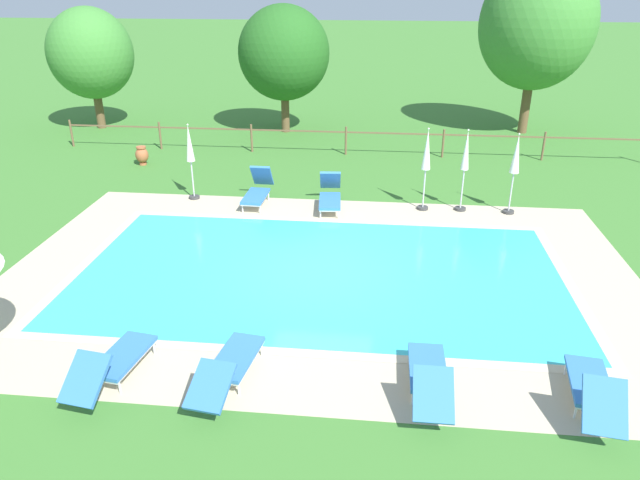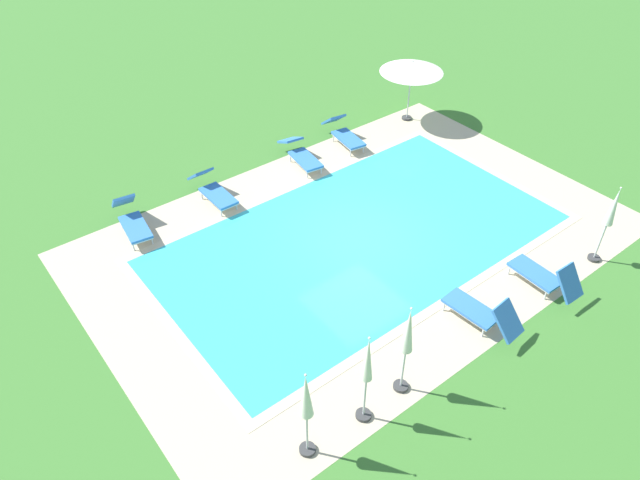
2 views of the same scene
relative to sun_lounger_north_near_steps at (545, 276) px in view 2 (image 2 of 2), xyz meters
The scene contains 15 objects.
ground_plane 4.85m from the sun_lounger_north_near_steps, 61.75° to the right, with size 160.00×160.00×0.00m, color #3D752D.
pool_deck_paving 4.84m from the sun_lounger_north_near_steps, 61.75° to the right, with size 14.27×9.45×0.01m, color #BCAD8E.
swimming_pool_water 4.84m from the sun_lounger_north_near_steps, 61.75° to the right, with size 10.80×5.98×0.01m, color #38C6D1.
pool_coping_rim 4.84m from the sun_lounger_north_near_steps, 61.75° to the right, with size 11.28×6.46×0.01m.
sun_lounger_north_near_steps is the anchor object (origin of this frame).
sun_lounger_north_mid 9.39m from the sun_lounger_north_near_steps, 61.58° to the right, with size 0.61×1.99×0.85m.
sun_lounger_north_far 2.16m from the sun_lounger_north_near_steps, ahead, with size 0.75×1.92×0.97m.
sun_lounger_north_end 8.49m from the sun_lounger_north_near_steps, 94.65° to the right, with size 0.89×2.06×0.85m.
sun_lounger_south_near_corner 8.40m from the sun_lounger_north_near_steps, 81.59° to the right, with size 0.89×2.14×0.71m.
sun_lounger_south_mid 10.87m from the sun_lounger_north_near_steps, 50.19° to the right, with size 0.86×1.99×0.93m.
patio_umbrella_open_foreground 9.25m from the sun_lounger_north_near_steps, 113.18° to the right, with size 2.19×2.19×2.21m.
patio_umbrella_closed_row_west 6.00m from the sun_lounger_north_near_steps, ahead, with size 0.32×0.32×2.36m.
patio_umbrella_closed_row_mid_west 2.29m from the sun_lounger_north_near_steps, behind, with size 0.32×0.32×2.28m.
patio_umbrella_closed_row_centre 4.97m from the sun_lounger_north_near_steps, ahead, with size 0.32×0.32×2.38m.
patio_umbrella_closed_row_mid_east 7.33m from the sun_lounger_north_near_steps, ahead, with size 0.32×0.32×2.31m.
Camera 2 is at (8.57, 9.23, 10.25)m, focal length 33.33 mm.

